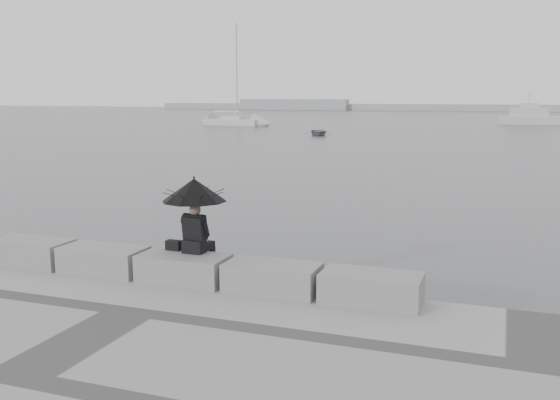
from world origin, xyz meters
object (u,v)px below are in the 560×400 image
at_px(motor_cruiser, 536,118).
at_px(seated_person, 194,198).
at_px(dinghy, 318,132).
at_px(sailboat_left, 234,121).

bearing_deg(motor_cruiser, seated_person, -100.28).
bearing_deg(dinghy, motor_cruiser, 35.31).
xyz_separation_m(motor_cruiser, dinghy, (-20.59, -32.28, -0.60)).
bearing_deg(sailboat_left, dinghy, -33.83).
relative_size(seated_person, sailboat_left, 0.11).
xyz_separation_m(seated_person, sailboat_left, (-28.16, 64.18, -1.48)).
height_order(seated_person, dinghy, seated_person).
height_order(seated_person, sailboat_left, sailboat_left).
bearing_deg(sailboat_left, seated_person, -55.45).
relative_size(sailboat_left, motor_cruiser, 1.33).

